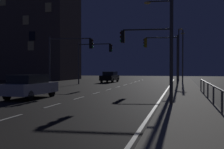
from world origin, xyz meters
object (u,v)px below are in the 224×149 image
object	(u,v)px
traffic_light_far_left	(69,51)
street_lamp_corner	(179,50)
traffic_light_far_right	(93,54)
traffic_light_far_center	(162,50)
car	(30,86)
building_distant	(24,33)
street_lamp_mid_block	(183,51)
street_lamp_across_street	(172,15)
car_oncoming	(110,77)
traffic_light_overhead_east	(148,46)
street_lamp_far_end	(167,36)

from	to	relation	value
traffic_light_far_left	street_lamp_corner	xyz separation A→B (m)	(10.47, 19.70, 1.29)
traffic_light_far_right	traffic_light_far_center	size ratio (longest dim) A/B	1.00
car	traffic_light_far_center	distance (m)	15.32
traffic_light_far_left	building_distant	world-z (taller)	building_distant
traffic_light_far_right	street_lamp_mid_block	size ratio (longest dim) A/B	0.75
street_lamp_mid_block	street_lamp_corner	xyz separation A→B (m)	(-0.52, 6.21, 0.53)
car	street_lamp_corner	world-z (taller)	street_lamp_corner
street_lamp_mid_block	street_lamp_across_street	world-z (taller)	street_lamp_across_street
street_lamp_mid_block	street_lamp_across_street	size ratio (longest dim) A/B	0.92
traffic_light_far_right	street_lamp_across_street	world-z (taller)	street_lamp_across_street
car	street_lamp_across_street	bearing A→B (deg)	-10.71
car_oncoming	traffic_light_far_left	distance (m)	14.07
traffic_light_far_center	street_lamp_mid_block	size ratio (longest dim) A/B	0.75
street_lamp_across_street	street_lamp_corner	xyz separation A→B (m)	(0.19, 30.70, 0.21)
traffic_light_far_center	street_lamp_corner	bearing A→B (deg)	84.48
traffic_light_far_right	street_lamp_corner	bearing A→B (deg)	48.97
car_oncoming	building_distant	bearing A→B (deg)	157.94
car_oncoming	traffic_light_overhead_east	distance (m)	19.79
street_lamp_far_end	street_lamp_corner	bearing A→B (deg)	88.01
car_oncoming	traffic_light_far_right	distance (m)	6.72
traffic_light_far_center	street_lamp_across_street	size ratio (longest dim) A/B	0.69
car	traffic_light_far_left	xyz separation A→B (m)	(-1.09, 9.26, 2.87)
traffic_light_overhead_east	building_distant	size ratio (longest dim) A/B	0.27
car_oncoming	street_lamp_mid_block	xyz separation A→B (m)	(10.30, -0.26, 3.63)
traffic_light_overhead_east	building_distant	xyz separation A→B (m)	(-26.06, 25.50, 4.84)
traffic_light_far_left	street_lamp_far_end	xyz separation A→B (m)	(9.70, -2.65, 0.96)
car	car_oncoming	world-z (taller)	same
traffic_light_far_right	street_lamp_corner	world-z (taller)	street_lamp_corner
street_lamp_mid_block	car_oncoming	bearing A→B (deg)	178.56
car_oncoming	traffic_light_far_center	distance (m)	13.45
traffic_light_far_right	street_lamp_across_street	xyz separation A→B (m)	(10.21, -18.75, 0.99)
car	street_lamp_far_end	world-z (taller)	street_lamp_far_end
street_lamp_across_street	street_lamp_far_end	distance (m)	8.37
street_lamp_mid_block	traffic_light_far_left	bearing A→B (deg)	-129.19
car	street_lamp_mid_block	xyz separation A→B (m)	(9.91, 22.76, 3.63)
traffic_light_far_right	building_distant	bearing A→B (deg)	142.90
street_lamp_far_end	street_lamp_corner	distance (m)	22.37
traffic_light_far_right	street_lamp_far_end	bearing A→B (deg)	-47.23
traffic_light_far_center	traffic_light_far_left	world-z (taller)	traffic_light_far_center
street_lamp_across_street	building_distant	world-z (taller)	building_distant
car_oncoming	street_lamp_across_street	size ratio (longest dim) A/B	0.58
traffic_light_far_center	street_lamp_across_street	bearing A→B (deg)	-84.60
traffic_light_far_center	street_lamp_across_street	world-z (taller)	street_lamp_across_street
street_lamp_across_street	street_lamp_far_end	size ratio (longest dim) A/B	1.03
traffic_light_far_right	traffic_light_far_left	distance (m)	7.75
traffic_light_overhead_east	traffic_light_far_left	world-z (taller)	traffic_light_overhead_east
street_lamp_corner	building_distant	bearing A→B (deg)	176.91
traffic_light_far_left	street_lamp_far_end	size ratio (longest dim) A/B	0.69
car_oncoming	traffic_light_far_center	world-z (taller)	traffic_light_far_center
traffic_light_far_left	street_lamp_far_end	distance (m)	10.10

